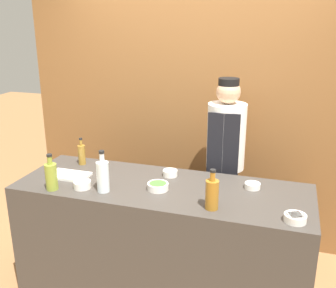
{
  "coord_description": "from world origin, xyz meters",
  "views": [
    {
      "loc": [
        0.84,
        -2.52,
        2.12
      ],
      "look_at": [
        0.0,
        0.15,
        1.2
      ],
      "focal_mm": 42.0,
      "sensor_mm": 36.0,
      "label": 1
    }
  ],
  "objects_px": {
    "sauce_bowl_red": "(295,218)",
    "bottle_vinegar": "(82,154)",
    "cutting_board": "(69,175)",
    "bottle_oil": "(51,176)",
    "sauce_bowl_yellow": "(253,185)",
    "chef_center": "(225,165)",
    "bottle_clear": "(103,176)",
    "sauce_bowl_brown": "(82,184)",
    "bottle_amber": "(212,194)",
    "sauce_bowl_green": "(158,186)",
    "sauce_bowl_orange": "(171,173)"
  },
  "relations": [
    {
      "from": "sauce_bowl_red",
      "to": "bottle_vinegar",
      "type": "xyz_separation_m",
      "value": [
        -1.72,
        0.48,
        0.06
      ]
    },
    {
      "from": "cutting_board",
      "to": "bottle_oil",
      "type": "xyz_separation_m",
      "value": [
        0.01,
        -0.25,
        0.1
      ]
    },
    {
      "from": "sauce_bowl_yellow",
      "to": "chef_center",
      "type": "distance_m",
      "value": 0.55
    },
    {
      "from": "bottle_clear",
      "to": "sauce_bowl_brown",
      "type": "bearing_deg",
      "value": 178.73
    },
    {
      "from": "bottle_oil",
      "to": "bottle_clear",
      "type": "height_order",
      "value": "bottle_clear"
    },
    {
      "from": "cutting_board",
      "to": "bottle_amber",
      "type": "height_order",
      "value": "bottle_amber"
    },
    {
      "from": "sauce_bowl_brown",
      "to": "sauce_bowl_yellow",
      "type": "height_order",
      "value": "sauce_bowl_brown"
    },
    {
      "from": "bottle_vinegar",
      "to": "bottle_oil",
      "type": "distance_m",
      "value": 0.52
    },
    {
      "from": "sauce_bowl_brown",
      "to": "bottle_clear",
      "type": "height_order",
      "value": "bottle_clear"
    },
    {
      "from": "sauce_bowl_brown",
      "to": "bottle_clear",
      "type": "bearing_deg",
      "value": -1.27
    },
    {
      "from": "sauce_bowl_yellow",
      "to": "bottle_clear",
      "type": "distance_m",
      "value": 1.08
    },
    {
      "from": "bottle_vinegar",
      "to": "bottle_oil",
      "type": "relative_size",
      "value": 0.86
    },
    {
      "from": "cutting_board",
      "to": "bottle_vinegar",
      "type": "xyz_separation_m",
      "value": [
        -0.04,
        0.27,
        0.08
      ]
    },
    {
      "from": "bottle_amber",
      "to": "chef_center",
      "type": "height_order",
      "value": "chef_center"
    },
    {
      "from": "sauce_bowl_green",
      "to": "sauce_bowl_yellow",
      "type": "bearing_deg",
      "value": 19.26
    },
    {
      "from": "bottle_amber",
      "to": "cutting_board",
      "type": "bearing_deg",
      "value": 170.6
    },
    {
      "from": "bottle_amber",
      "to": "bottle_oil",
      "type": "bearing_deg",
      "value": -177.43
    },
    {
      "from": "sauce_bowl_yellow",
      "to": "bottle_oil",
      "type": "xyz_separation_m",
      "value": [
        -1.38,
        -0.45,
        0.08
      ]
    },
    {
      "from": "sauce_bowl_orange",
      "to": "sauce_bowl_red",
      "type": "relative_size",
      "value": 0.84
    },
    {
      "from": "chef_center",
      "to": "bottle_vinegar",
      "type": "bearing_deg",
      "value": -160.7
    },
    {
      "from": "bottle_vinegar",
      "to": "bottle_oil",
      "type": "bearing_deg",
      "value": -84.87
    },
    {
      "from": "sauce_bowl_brown",
      "to": "bottle_oil",
      "type": "bearing_deg",
      "value": -156.12
    },
    {
      "from": "sauce_bowl_orange",
      "to": "cutting_board",
      "type": "bearing_deg",
      "value": -161.59
    },
    {
      "from": "sauce_bowl_green",
      "to": "cutting_board",
      "type": "relative_size",
      "value": 0.49
    },
    {
      "from": "bottle_amber",
      "to": "bottle_vinegar",
      "type": "bearing_deg",
      "value": 158.88
    },
    {
      "from": "bottle_oil",
      "to": "chef_center",
      "type": "relative_size",
      "value": 0.16
    },
    {
      "from": "cutting_board",
      "to": "bottle_vinegar",
      "type": "height_order",
      "value": "bottle_vinegar"
    },
    {
      "from": "sauce_bowl_orange",
      "to": "sauce_bowl_yellow",
      "type": "height_order",
      "value": "sauce_bowl_orange"
    },
    {
      "from": "cutting_board",
      "to": "bottle_oil",
      "type": "height_order",
      "value": "bottle_oil"
    },
    {
      "from": "sauce_bowl_brown",
      "to": "sauce_bowl_green",
      "type": "relative_size",
      "value": 0.83
    },
    {
      "from": "sauce_bowl_yellow",
      "to": "bottle_amber",
      "type": "xyz_separation_m",
      "value": [
        -0.22,
        -0.4,
        0.08
      ]
    },
    {
      "from": "sauce_bowl_brown",
      "to": "sauce_bowl_orange",
      "type": "bearing_deg",
      "value": 36.81
    },
    {
      "from": "bottle_amber",
      "to": "sauce_bowl_brown",
      "type": "bearing_deg",
      "value": 177.95
    },
    {
      "from": "sauce_bowl_green",
      "to": "sauce_bowl_red",
      "type": "bearing_deg",
      "value": -11.21
    },
    {
      "from": "bottle_oil",
      "to": "chef_center",
      "type": "bearing_deg",
      "value": 39.88
    },
    {
      "from": "sauce_bowl_green",
      "to": "bottle_vinegar",
      "type": "xyz_separation_m",
      "value": [
        -0.78,
        0.29,
        0.06
      ]
    },
    {
      "from": "bottle_clear",
      "to": "chef_center",
      "type": "height_order",
      "value": "chef_center"
    },
    {
      "from": "sauce_bowl_green",
      "to": "sauce_bowl_yellow",
      "type": "height_order",
      "value": "sauce_bowl_green"
    },
    {
      "from": "bottle_amber",
      "to": "sauce_bowl_yellow",
      "type": "bearing_deg",
      "value": 61.1
    },
    {
      "from": "sauce_bowl_brown",
      "to": "bottle_amber",
      "type": "xyz_separation_m",
      "value": [
        0.96,
        -0.03,
        0.08
      ]
    },
    {
      "from": "sauce_bowl_red",
      "to": "bottle_vinegar",
      "type": "distance_m",
      "value": 1.79
    },
    {
      "from": "sauce_bowl_brown",
      "to": "bottle_oil",
      "type": "distance_m",
      "value": 0.23
    },
    {
      "from": "sauce_bowl_orange",
      "to": "chef_center",
      "type": "relative_size",
      "value": 0.07
    },
    {
      "from": "sauce_bowl_brown",
      "to": "sauce_bowl_yellow",
      "type": "xyz_separation_m",
      "value": [
        1.18,
        0.37,
        -0.01
      ]
    },
    {
      "from": "chef_center",
      "to": "cutting_board",
      "type": "bearing_deg",
      "value": -148.76
    },
    {
      "from": "sauce_bowl_red",
      "to": "bottle_amber",
      "type": "distance_m",
      "value": 0.53
    },
    {
      "from": "cutting_board",
      "to": "bottle_clear",
      "type": "relative_size",
      "value": 1.02
    },
    {
      "from": "bottle_oil",
      "to": "bottle_clear",
      "type": "xyz_separation_m",
      "value": [
        0.37,
        0.08,
        0.01
      ]
    },
    {
      "from": "sauce_bowl_red",
      "to": "bottle_clear",
      "type": "relative_size",
      "value": 0.44
    },
    {
      "from": "sauce_bowl_red",
      "to": "sauce_bowl_orange",
      "type": "bearing_deg",
      "value": 153.88
    }
  ]
}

